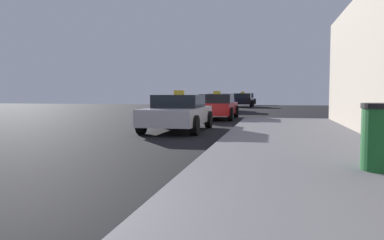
{
  "coord_description": "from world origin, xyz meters",
  "views": [
    {
      "loc": [
        3.36,
        -2.91,
        1.35
      ],
      "look_at": [
        1.9,
        4.09,
        0.85
      ],
      "focal_mm": 36.62,
      "sensor_mm": 36.0,
      "label": 1
    }
  ],
  "objects_px": {
    "car_red": "(216,106)",
    "car_blue": "(220,102)",
    "car_white": "(247,99)",
    "car_silver": "(178,112)",
    "car_black": "(242,100)"
  },
  "relations": [
    {
      "from": "car_red",
      "to": "car_blue",
      "type": "distance_m",
      "value": 8.18
    },
    {
      "from": "car_red",
      "to": "car_white",
      "type": "relative_size",
      "value": 1.06
    },
    {
      "from": "car_red",
      "to": "car_silver",
      "type": "bearing_deg",
      "value": 86.33
    },
    {
      "from": "car_white",
      "to": "car_red",
      "type": "bearing_deg",
      "value": 90.44
    },
    {
      "from": "car_black",
      "to": "car_white",
      "type": "bearing_deg",
      "value": -88.87
    },
    {
      "from": "car_blue",
      "to": "car_black",
      "type": "xyz_separation_m",
      "value": [
        0.87,
        9.3,
        -0.0
      ]
    },
    {
      "from": "car_silver",
      "to": "car_blue",
      "type": "relative_size",
      "value": 0.91
    },
    {
      "from": "car_black",
      "to": "car_red",
      "type": "bearing_deg",
      "value": 90.12
    },
    {
      "from": "car_blue",
      "to": "car_red",
      "type": "bearing_deg",
      "value": 96.38
    },
    {
      "from": "car_silver",
      "to": "car_black",
      "type": "xyz_separation_m",
      "value": [
        0.39,
        23.99,
        -0.0
      ]
    },
    {
      "from": "car_black",
      "to": "car_blue",
      "type": "bearing_deg",
      "value": 84.63
    },
    {
      "from": "car_blue",
      "to": "car_silver",
      "type": "bearing_deg",
      "value": 91.9
    },
    {
      "from": "car_silver",
      "to": "car_blue",
      "type": "xyz_separation_m",
      "value": [
        -0.49,
        14.69,
        0.0
      ]
    },
    {
      "from": "car_silver",
      "to": "car_red",
      "type": "height_order",
      "value": "same"
    },
    {
      "from": "car_silver",
      "to": "car_white",
      "type": "bearing_deg",
      "value": -90.4
    }
  ]
}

